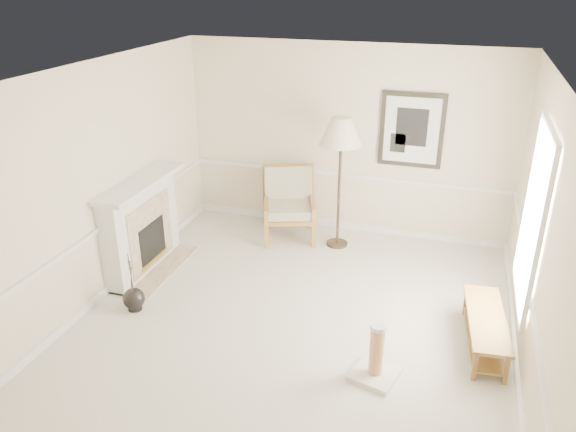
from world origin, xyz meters
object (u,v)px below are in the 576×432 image
object	(u,v)px
scratching_post	(376,361)
floor_lamp	(341,135)
floor_vase	(134,299)
armchair	(289,200)
bench	(485,327)

from	to	relation	value
scratching_post	floor_lamp	bearing A→B (deg)	110.36
floor_vase	floor_lamp	distance (m)	3.53
armchair	floor_lamp	world-z (taller)	floor_lamp
floor_lamp	scratching_post	world-z (taller)	floor_lamp
bench	armchair	bearing A→B (deg)	144.44
floor_vase	armchair	distance (m)	2.90
armchair	floor_lamp	size ratio (longest dim) A/B	0.55
armchair	floor_lamp	bearing A→B (deg)	-30.21
armchair	bench	distance (m)	3.60
floor_vase	floor_lamp	size ratio (longest dim) A/B	0.40
floor_vase	armchair	world-z (taller)	armchair
floor_vase	floor_lamp	world-z (taller)	floor_lamp
floor_vase	scratching_post	size ratio (longest dim) A/B	1.24
armchair	scratching_post	bearing A→B (deg)	-77.93
floor_lamp	bench	world-z (taller)	floor_lamp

